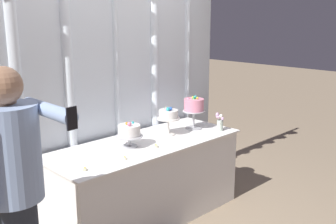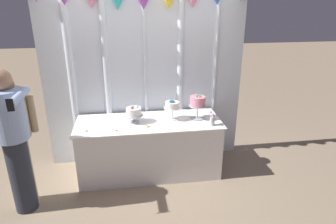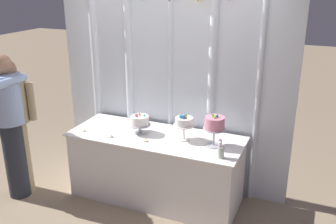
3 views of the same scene
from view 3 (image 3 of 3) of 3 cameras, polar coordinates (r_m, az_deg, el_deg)
The scene contains 12 objects.
ground_plane at distance 4.58m, azimuth -2.32°, elevation -13.30°, with size 24.00×24.00×0.00m, color gray.
draped_curtain at distance 4.46m, azimuth 0.03°, elevation 6.65°, with size 2.89×0.18×2.75m.
cake_table at distance 4.45m, azimuth -1.84°, elevation -8.33°, with size 1.99×0.77×0.80m.
cake_display_leftmost at distance 4.30m, azimuth -4.30°, elevation -1.41°, with size 0.25×0.25×0.25m.
cake_display_center at distance 4.11m, azimuth 2.45°, elevation -1.63°, with size 0.24×0.24×0.30m.
cake_display_rightmost at distance 3.96m, azimuth 7.05°, elevation -1.89°, with size 0.24×0.24×0.37m.
flower_vase at distance 3.78m, azimuth 7.97°, elevation -5.64°, with size 0.07×0.09×0.20m.
tealight_far_left at distance 4.49m, azimuth -12.55°, elevation -2.78°, with size 0.04×0.04×0.03m.
tealight_near_left at distance 4.28m, azimuth -8.58°, elevation -3.68°, with size 0.04×0.04×0.03m.
tealight_near_right at distance 4.14m, azimuth -3.38°, elevation -4.33°, with size 0.05×0.05×0.03m.
guest_man_pink_jacket at distance 4.71m, azimuth -22.30°, elevation -1.69°, with size 0.50×0.50×1.65m.
guest_man_dark_suit at distance 4.63m, azimuth -22.84°, elevation -1.39°, with size 0.48×0.64×1.72m.
Camera 3 is at (1.65, -3.46, 2.50)m, focal length 40.25 mm.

